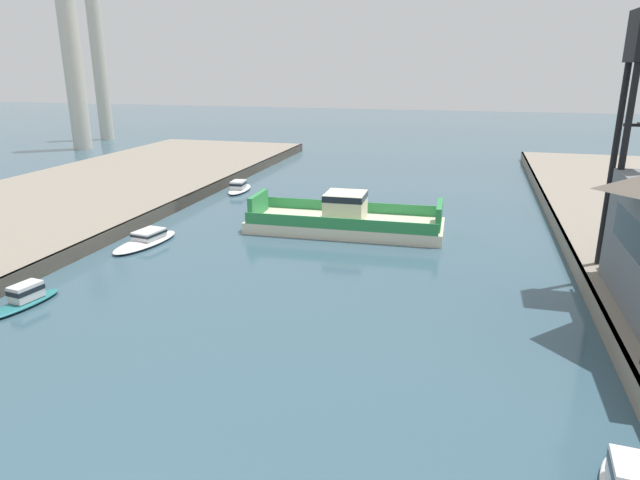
{
  "coord_description": "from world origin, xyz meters",
  "views": [
    {
      "loc": [
        11.38,
        -13.03,
        15.66
      ],
      "look_at": [
        0.0,
        29.28,
        2.0
      ],
      "focal_mm": 31.52,
      "sensor_mm": 36.0,
      "label": 1
    }
  ],
  "objects_px": {
    "chain_ferry": "(345,220)",
    "moored_boat_near_right": "(239,187)",
    "moored_boat_mid_left": "(147,239)",
    "smokestack_distant_b": "(73,61)",
    "smokestack_distant_a": "(99,60)",
    "moored_boat_near_left": "(24,298)"
  },
  "relations": [
    {
      "from": "moored_boat_near_left",
      "to": "smokestack_distant_b",
      "type": "height_order",
      "value": "smokestack_distant_b"
    },
    {
      "from": "smokestack_distant_b",
      "to": "moored_boat_near_left",
      "type": "bearing_deg",
      "value": -55.67
    },
    {
      "from": "moored_boat_near_left",
      "to": "smokestack_distant_b",
      "type": "relative_size",
      "value": 0.2
    },
    {
      "from": "moored_boat_mid_left",
      "to": "smokestack_distant_b",
      "type": "distance_m",
      "value": 70.11
    },
    {
      "from": "moored_boat_mid_left",
      "to": "smokestack_distant_b",
      "type": "height_order",
      "value": "smokestack_distant_b"
    },
    {
      "from": "smokestack_distant_a",
      "to": "smokestack_distant_b",
      "type": "xyz_separation_m",
      "value": [
        4.6,
        -14.38,
        -0.37
      ]
    },
    {
      "from": "moored_boat_near_left",
      "to": "moored_boat_near_right",
      "type": "height_order",
      "value": "moored_boat_near_left"
    },
    {
      "from": "smokestack_distant_a",
      "to": "smokestack_distant_b",
      "type": "distance_m",
      "value": 15.1
    },
    {
      "from": "moored_boat_mid_left",
      "to": "smokestack_distant_a",
      "type": "bearing_deg",
      "value": 127.29
    },
    {
      "from": "chain_ferry",
      "to": "smokestack_distant_a",
      "type": "distance_m",
      "value": 88.74
    },
    {
      "from": "smokestack_distant_a",
      "to": "smokestack_distant_b",
      "type": "relative_size",
      "value": 1.02
    },
    {
      "from": "moored_boat_near_right",
      "to": "moored_boat_mid_left",
      "type": "xyz_separation_m",
      "value": [
        0.6,
        -23.03,
        -0.1
      ]
    },
    {
      "from": "moored_boat_near_right",
      "to": "smokestack_distant_a",
      "type": "height_order",
      "value": "smokestack_distant_a"
    },
    {
      "from": "smokestack_distant_a",
      "to": "moored_boat_near_right",
      "type": "bearing_deg",
      "value": -40.75
    },
    {
      "from": "chain_ferry",
      "to": "smokestack_distant_a",
      "type": "height_order",
      "value": "smokestack_distant_a"
    },
    {
      "from": "chain_ferry",
      "to": "moored_boat_near_right",
      "type": "relative_size",
      "value": 2.96
    },
    {
      "from": "moored_boat_near_left",
      "to": "moored_boat_near_right",
      "type": "xyz_separation_m",
      "value": [
        -0.12,
        37.5,
        -0.02
      ]
    },
    {
      "from": "smokestack_distant_b",
      "to": "smokestack_distant_a",
      "type": "bearing_deg",
      "value": 107.76
    },
    {
      "from": "chain_ferry",
      "to": "smokestack_distant_b",
      "type": "bearing_deg",
      "value": 145.68
    },
    {
      "from": "moored_boat_near_right",
      "to": "smokestack_distant_b",
      "type": "relative_size",
      "value": 0.21
    },
    {
      "from": "moored_boat_mid_left",
      "to": "smokestack_distant_a",
      "type": "distance_m",
      "value": 83.92
    },
    {
      "from": "moored_boat_mid_left",
      "to": "smokestack_distant_b",
      "type": "relative_size",
      "value": 0.26
    }
  ]
}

